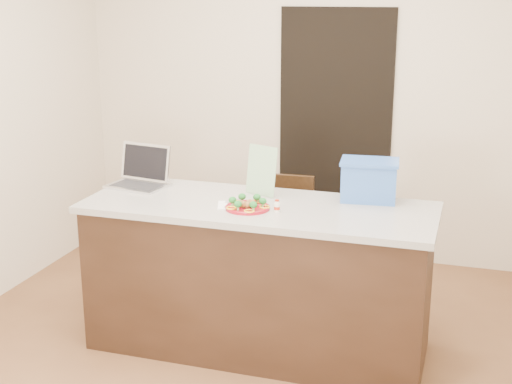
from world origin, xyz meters
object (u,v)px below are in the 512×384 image
(island, at_px, (258,277))
(laptop, at_px, (141,174))
(napkin, at_px, (232,205))
(yogurt_bottle, at_px, (277,207))
(chair, at_px, (283,229))
(blue_box, at_px, (369,180))
(plate, at_px, (248,207))

(island, bearing_deg, laptop, 167.66)
(napkin, bearing_deg, yogurt_bottle, -6.72)
(laptop, bearing_deg, yogurt_bottle, -7.18)
(chair, bearing_deg, blue_box, -41.37)
(yogurt_bottle, bearing_deg, napkin, 173.28)
(blue_box, height_order, chair, blue_box)
(plate, relative_size, laptop, 0.65)
(island, xyz_separation_m, napkin, (-0.14, -0.07, 0.46))
(island, relative_size, laptop, 5.22)
(plate, xyz_separation_m, laptop, (-0.81, 0.29, 0.06))
(yogurt_bottle, bearing_deg, plate, 179.38)
(island, relative_size, chair, 2.38)
(plate, bearing_deg, chair, 92.35)
(napkin, xyz_separation_m, blue_box, (0.74, 0.36, 0.12))
(island, bearing_deg, blue_box, 25.50)
(napkin, relative_size, yogurt_bottle, 2.24)
(laptop, bearing_deg, plate, -10.37)
(island, height_order, blue_box, blue_box)
(plate, height_order, blue_box, blue_box)
(napkin, xyz_separation_m, chair, (0.07, 0.90, -0.43))
(island, bearing_deg, chair, 94.87)
(laptop, distance_m, chair, 1.12)
(yogurt_bottle, bearing_deg, laptop, 163.52)
(chair, bearing_deg, laptop, -142.87)
(plate, distance_m, blue_box, 0.75)
(blue_box, bearing_deg, laptop, 177.92)
(napkin, xyz_separation_m, laptop, (-0.70, 0.26, 0.07))
(blue_box, distance_m, chair, 1.02)
(plate, xyz_separation_m, napkin, (-0.11, 0.03, -0.01))
(plate, relative_size, blue_box, 0.71)
(yogurt_bottle, bearing_deg, chair, 102.90)
(napkin, bearing_deg, laptop, 159.84)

